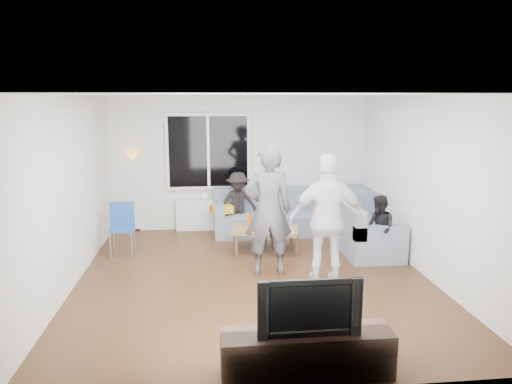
{
  "coord_description": "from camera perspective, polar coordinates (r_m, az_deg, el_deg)",
  "views": [
    {
      "loc": [
        -0.66,
        -6.48,
        2.56
      ],
      "look_at": [
        0.1,
        0.6,
        1.15
      ],
      "focal_mm": 33.37,
      "sensor_mm": 36.0,
      "label": 1
    }
  ],
  "objects": [
    {
      "name": "sofa_corner",
      "position": [
        9.45,
        11.63,
        -2.09
      ],
      "size": [
        0.85,
        0.85,
        0.85
      ],
      "primitive_type": "cube",
      "color": "slate",
      "rests_on": "floor"
    },
    {
      "name": "player_right",
      "position": [
        6.59,
        8.63,
        -3.37
      ],
      "size": [
        1.12,
        0.56,
        1.84
      ],
      "primitive_type": "imported",
      "rotation": [
        0.0,
        0.0,
        3.03
      ],
      "color": "silver",
      "rests_on": "floor"
    },
    {
      "name": "television",
      "position": [
        4.48,
        6.22,
        -13.21
      ],
      "size": [
        0.95,
        0.12,
        0.55
      ],
      "primitive_type": "imported",
      "color": "black",
      "rests_on": "tv_console"
    },
    {
      "name": "window_mullion",
      "position": [
        9.18,
        -5.73,
        4.82
      ],
      "size": [
        0.05,
        0.03,
        1.35
      ],
      "primitive_type": "cube",
      "color": "white",
      "rests_on": "window_frame"
    },
    {
      "name": "spectator_right",
      "position": [
        7.69,
        14.54,
        -4.37
      ],
      "size": [
        0.45,
        0.56,
        1.08
      ],
      "primitive_type": "imported",
      "rotation": [
        0.0,
        0.0,
        -1.5
      ],
      "color": "black",
      "rests_on": "floor"
    },
    {
      "name": "sofa_back_section",
      "position": [
        9.1,
        2.25,
        -2.38
      ],
      "size": [
        2.3,
        0.85,
        0.85
      ],
      "primitive_type": null,
      "color": "slate",
      "rests_on": "floor"
    },
    {
      "name": "wall_front",
      "position": [
        3.97,
        3.79,
        -7.31
      ],
      "size": [
        5.0,
        0.04,
        2.6
      ],
      "primitive_type": "cube",
      "color": "silver",
      "rests_on": "ground"
    },
    {
      "name": "radiator",
      "position": [
        9.4,
        -5.59,
        -2.7
      ],
      "size": [
        1.3,
        0.12,
        0.62
      ],
      "primitive_type": "cube",
      "color": "silver",
      "rests_on": "floor"
    },
    {
      "name": "side_chair",
      "position": [
        8.17,
        -15.75,
        -4.35
      ],
      "size": [
        0.43,
        0.43,
        0.86
      ],
      "primitive_type": null,
      "rotation": [
        0.0,
        0.0,
        0.09
      ],
      "color": "#224C95",
      "rests_on": "floor"
    },
    {
      "name": "spectator_back",
      "position": [
        9.02,
        -2.18,
        -1.38
      ],
      "size": [
        0.78,
        0.45,
        1.2
      ],
      "primitive_type": "imported",
      "rotation": [
        0.0,
        0.0,
        0.01
      ],
      "color": "black",
      "rests_on": "floor"
    },
    {
      "name": "floor",
      "position": [
        7.01,
        -0.29,
        -10.41
      ],
      "size": [
        5.0,
        5.5,
        0.04
      ],
      "primitive_type": "cube",
      "color": "#56351C",
      "rests_on": "ground"
    },
    {
      "name": "cushion_red",
      "position": [
        9.05,
        -4.15,
        -1.92
      ],
      "size": [
        0.44,
        0.41,
        0.13
      ],
      "primitive_type": "cube",
      "rotation": [
        0.0,
        0.0,
        -0.36
      ],
      "color": "maroon",
      "rests_on": "sofa_back_section"
    },
    {
      "name": "window_frame",
      "position": [
        9.23,
        -5.74,
        4.86
      ],
      "size": [
        1.62,
        0.06,
        1.47
      ],
      "primitive_type": "cube",
      "color": "white",
      "rests_on": "wall_back"
    },
    {
      "name": "pitcher",
      "position": [
        7.97,
        1.11,
        -3.89
      ],
      "size": [
        0.17,
        0.17,
        0.17
      ],
      "primitive_type": "cylinder",
      "color": "maroon",
      "rests_on": "coffee_table"
    },
    {
      "name": "coffee_table",
      "position": [
        8.11,
        1.08,
        -5.73
      ],
      "size": [
        1.2,
        0.82,
        0.4
      ],
      "primitive_type": "cube",
      "rotation": [
        0.0,
        0.0,
        -0.21
      ],
      "color": "tan",
      "rests_on": "floor"
    },
    {
      "name": "ceiling",
      "position": [
        6.52,
        -0.32,
        11.73
      ],
      "size": [
        5.0,
        5.5,
        0.04
      ],
      "primitive_type": "cube",
      "color": "white",
      "rests_on": "ground"
    },
    {
      "name": "potted_plant",
      "position": [
        9.29,
        -2.5,
        0.14
      ],
      "size": [
        0.21,
        0.19,
        0.32
      ],
      "primitive_type": "imported",
      "rotation": [
        0.0,
        0.0,
        0.32
      ],
      "color": "#296227",
      "rests_on": "radiator"
    },
    {
      "name": "wall_left",
      "position": [
        6.86,
        -21.74,
        -0.19
      ],
      "size": [
        0.04,
        5.5,
        2.6
      ],
      "primitive_type": "cube",
      "color": "silver",
      "rests_on": "ground"
    },
    {
      "name": "tv_console",
      "position": [
        4.71,
        6.08,
        -18.69
      ],
      "size": [
        1.6,
        0.4,
        0.44
      ],
      "primitive_type": "cube",
      "color": "#38261C",
      "rests_on": "floor"
    },
    {
      "name": "bottle_d",
      "position": [
        7.93,
        2.7,
        -3.6
      ],
      "size": [
        0.07,
        0.07,
        0.27
      ],
      "primitive_type": "cylinder",
      "color": "orange",
      "rests_on": "coffee_table"
    },
    {
      "name": "vase",
      "position": [
        9.29,
        -6.19,
        -0.43
      ],
      "size": [
        0.19,
        0.19,
        0.16
      ],
      "primitive_type": "imported",
      "rotation": [
        0.0,
        0.0,
        -0.29
      ],
      "color": "white",
      "rests_on": "radiator"
    },
    {
      "name": "window_glass",
      "position": [
        9.19,
        -5.74,
        4.83
      ],
      "size": [
        1.5,
        0.02,
        1.35
      ],
      "primitive_type": "cube",
      "color": "black",
      "rests_on": "window_frame"
    },
    {
      "name": "sofa_right_section",
      "position": [
        8.48,
        12.55,
        -3.66
      ],
      "size": [
        2.0,
        0.85,
        0.85
      ],
      "primitive_type": null,
      "rotation": [
        0.0,
        0.0,
        1.57
      ],
      "color": "slate",
      "rests_on": "floor"
    },
    {
      "name": "bottle_a",
      "position": [
        8.12,
        -0.79,
        -3.42
      ],
      "size": [
        0.07,
        0.07,
        0.22
      ],
      "primitive_type": "cylinder",
      "color": "#F8510E",
      "rests_on": "coffee_table"
    },
    {
      "name": "floor_lamp",
      "position": [
        9.55,
        -14.38,
        0.1
      ],
      "size": [
        0.32,
        0.32,
        1.56
      ],
      "primitive_type": null,
      "color": "orange",
      "rests_on": "floor"
    },
    {
      "name": "wall_back",
      "position": [
        9.36,
        -2.03,
        3.46
      ],
      "size": [
        5.0,
        0.04,
        2.6
      ],
      "primitive_type": "cube",
      "color": "silver",
      "rests_on": "ground"
    },
    {
      "name": "wall_right",
      "position": [
        7.33,
        19.7,
        0.64
      ],
      "size": [
        0.04,
        5.5,
        2.6
      ],
      "primitive_type": "cube",
      "color": "silver",
      "rests_on": "ground"
    },
    {
      "name": "player_left",
      "position": [
        6.89,
        1.47,
        -2.23
      ],
      "size": [
        0.7,
        0.47,
        1.92
      ],
      "primitive_type": "imported",
      "rotation": [
        0.0,
        0.0,
        3.15
      ],
      "color": "#494A4E",
      "rests_on": "floor"
    },
    {
      "name": "bottle_b",
      "position": [
        7.88,
        0.07,
        -3.87
      ],
      "size": [
        0.08,
        0.08,
        0.22
      ],
      "primitive_type": "cylinder",
      "color": "green",
      "rests_on": "coffee_table"
    },
    {
      "name": "cushion_yellow",
      "position": [
        8.97,
        -4.13,
        -2.04
      ],
      "size": [
        0.45,
        0.41,
        0.14
      ],
      "primitive_type": "cube",
      "rotation": [
        0.0,
        0.0,
        0.26
      ],
      "color": "gold",
      "rests_on": "sofa_back_section"
    }
  ]
}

